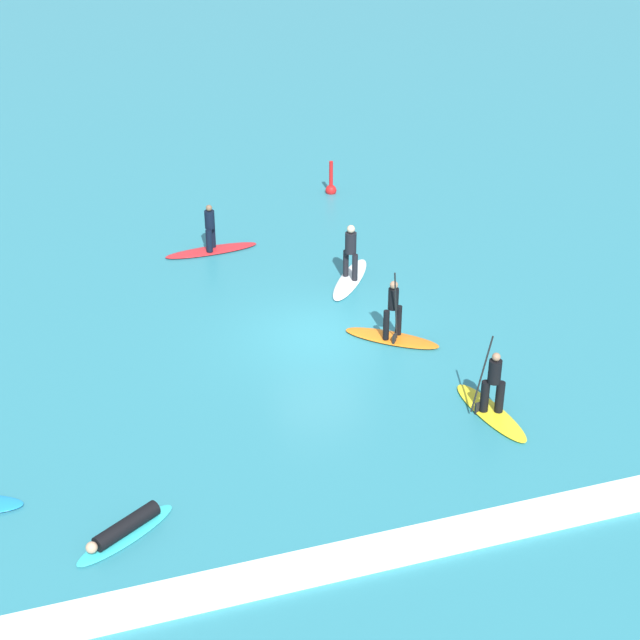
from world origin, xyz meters
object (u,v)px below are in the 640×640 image
at_px(surfer_on_yellow_board, 492,400).
at_px(surfer_on_red_board, 211,241).
at_px(surfer_on_teal_board, 125,530).
at_px(surfer_on_white_board, 350,267).
at_px(marker_buoy, 331,187).
at_px(surfer_on_orange_board, 392,328).

bearing_deg(surfer_on_yellow_board, surfer_on_red_board, 13.58).
bearing_deg(surfer_on_teal_board, surfer_on_white_board, -162.16).
xyz_separation_m(surfer_on_white_board, marker_buoy, (1.83, 7.40, -0.23)).
bearing_deg(surfer_on_orange_board, surfer_on_teal_board, -104.64).
xyz_separation_m(surfer_on_red_board, marker_buoy, (5.50, 3.90, -0.13)).
xyz_separation_m(surfer_on_yellow_board, surfer_on_orange_board, (-0.95, 4.18, -0.03)).
height_order(surfer_on_yellow_board, surfer_on_teal_board, surfer_on_yellow_board).
xyz_separation_m(surfer_on_yellow_board, marker_buoy, (1.02, 15.45, -0.18)).
distance_m(surfer_on_yellow_board, surfer_on_white_board, 8.10).
bearing_deg(surfer_on_yellow_board, surfer_on_white_board, -1.84).
bearing_deg(surfer_on_white_board, surfer_on_orange_board, -146.95).
height_order(surfer_on_orange_board, marker_buoy, surfer_on_orange_board).
distance_m(surfer_on_teal_board, marker_buoy, 19.99).
relative_size(surfer_on_teal_board, marker_buoy, 1.76).
bearing_deg(surfer_on_red_board, surfer_on_orange_board, -68.14).
relative_size(surfer_on_white_board, surfer_on_red_board, 0.92).
bearing_deg(surfer_on_teal_board, marker_buoy, -152.36).
height_order(surfer_on_teal_board, marker_buoy, marker_buoy).
relative_size(surfer_on_teal_board, surfer_on_red_board, 0.76).
xyz_separation_m(surfer_on_teal_board, surfer_on_orange_board, (8.22, 5.93, 0.22)).
xyz_separation_m(surfer_on_teal_board, marker_buoy, (10.19, 17.20, 0.07)).
height_order(surfer_on_teal_board, surfer_on_red_board, surfer_on_red_board).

